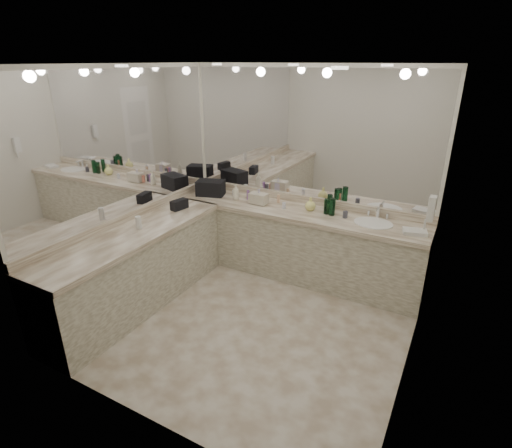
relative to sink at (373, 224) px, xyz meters
The scene contains 37 objects.
floor 1.77m from the sink, 128.37° to the right, with size 3.20×3.20×0.00m, color beige.
ceiling 2.29m from the sink, 128.37° to the right, with size 3.20×3.20×0.00m, color white.
wall_back 1.08m from the sink, 162.47° to the left, with size 3.20×0.02×2.60m, color silver.
wall_left 2.85m from the sink, 154.80° to the right, with size 0.02×3.00×2.60m, color silver.
wall_right 1.42m from the sink, 61.56° to the right, with size 0.02×3.00×2.60m, color silver.
vanity_back_base 1.06m from the sink, behind, with size 3.20×0.60×0.84m, color beige.
vanity_back_top 0.95m from the sink, behind, with size 3.20×0.64×0.06m, color beige.
vanity_left_base 2.75m from the sink, 146.31° to the right, with size 0.60×2.40×0.84m, color beige.
vanity_left_top 2.70m from the sink, 146.19° to the right, with size 0.64×2.42×0.06m, color beige.
backsplash_back 0.99m from the sink, 163.58° to the left, with size 3.20×0.04×0.10m, color beige.
backsplash_left 2.80m from the sink, 154.62° to the right, with size 0.04×3.00×0.10m, color beige.
mirror_back 1.33m from the sink, 163.13° to the left, with size 3.12×0.01×1.55m, color white.
mirror_left 2.94m from the sink, 154.69° to the right, with size 0.01×2.92×1.55m, color white.
sink is the anchor object (origin of this frame).
faucet 0.22m from the sink, 90.00° to the left, with size 0.24×0.16×0.14m, color silver.
wall_phone 0.91m from the sink, 39.57° to the right, with size 0.06×0.10×0.24m, color white.
door 1.82m from the sink, 69.46° to the right, with size 0.02×0.82×2.10m, color white.
black_toiletry_bag 2.23m from the sink, behind, with size 0.37×0.23×0.21m, color black.
black_bag_spill 2.35m from the sink, 163.23° to the right, with size 0.10×0.22×0.12m, color black.
cream_cosmetic_case 1.47m from the sink, behind, with size 0.23×0.14×0.13m, color beige.
hand_towel 0.47m from the sink, ahead, with size 0.25×0.16×0.04m, color white.
lotion_left 2.65m from the sink, 148.32° to the right, with size 0.06×0.06×0.15m, color white.
soap_bottle_a 1.82m from the sink, behind, with size 0.08×0.08×0.21m, color silver.
soap_bottle_b 1.49m from the sink, behind, with size 0.08×0.09×0.19m, color silver.
soap_bottle_c 0.80m from the sink, behind, with size 0.13×0.13×0.17m, color #F6F286.
green_bottle_0 0.59m from the sink, behind, with size 0.07×0.07×0.19m, color #0F4523.
green_bottle_1 0.61m from the sink, 165.20° to the left, with size 0.06×0.06×0.21m, color #0F4523.
green_bottle_2 0.52m from the sink, behind, with size 0.07×0.07×0.21m, color #0F4523.
amenity_bottle_0 0.34m from the sink, behind, with size 0.06×0.06×0.08m, color #3F3F4C.
amenity_bottle_1 0.57m from the sink, behind, with size 0.04×0.04×0.13m, color #E57F66.
amenity_bottle_2 1.28m from the sink, behind, with size 0.04×0.04×0.11m, color #E0B28C.
amenity_bottle_3 1.63m from the sink, behind, with size 0.05×0.05×0.10m, color #3F3F4C.
amenity_bottle_4 1.68m from the sink, behind, with size 0.04×0.04×0.13m, color #9966B2.
amenity_bottle_5 1.94m from the sink, behind, with size 0.06×0.06×0.07m, color white.
amenity_bottle_6 1.11m from the sink, behind, with size 0.05×0.05×0.08m, color silver.
amenity_bottle_7 1.68m from the sink, behind, with size 0.04×0.04×0.08m, color white.
amenity_bottle_8 1.58m from the sink, behind, with size 0.06×0.06×0.11m, color #E57F66.
Camera 1 is at (1.78, -3.15, 2.63)m, focal length 28.00 mm.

